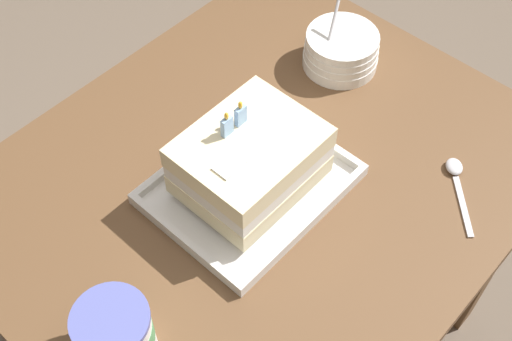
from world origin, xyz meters
name	(u,v)px	position (x,y,z in m)	size (l,w,h in m)	color
dining_table	(261,213)	(0.00, 0.00, 0.61)	(0.93, 0.77, 0.73)	brown
foil_tray	(250,186)	(-0.04, -0.01, 0.73)	(0.31, 0.25, 0.02)	silver
birthday_cake	(250,160)	(-0.04, -0.01, 0.80)	(0.21, 0.17, 0.15)	beige
bowl_stack	(341,50)	(0.30, 0.07, 0.76)	(0.14, 0.14, 0.13)	white
ice_cream_tub	(116,334)	(-0.36, -0.06, 0.78)	(0.11, 0.11, 0.10)	white
serving_spoon_near_tray	(456,174)	(0.22, -0.25, 0.73)	(0.13, 0.12, 0.01)	silver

